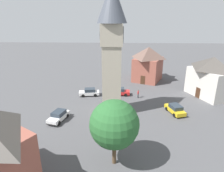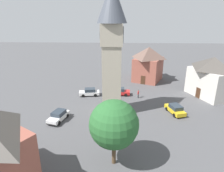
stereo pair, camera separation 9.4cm
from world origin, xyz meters
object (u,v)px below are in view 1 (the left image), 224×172
car_blue_kerb (59,116)px  pedestrian (138,93)px  car_red_corner (175,109)px  tree (114,124)px  building_terrace_right (211,77)px  building_corner_back (148,64)px  car_silver_kerb (89,92)px  car_white_side (120,91)px  clock_tower (112,40)px

car_blue_kerb → pedestrian: size_ratio=2.61×
car_red_corner → tree: tree is taller
car_red_corner → pedestrian: pedestrian is taller
pedestrian → tree: size_ratio=0.23×
car_red_corner → building_terrace_right: building_terrace_right is taller
car_blue_kerb → pedestrian: 16.35m
pedestrian → building_terrace_right: bearing=96.7°
tree → building_corner_back: size_ratio=0.78×
car_blue_kerb → pedestrian: (-9.85, 13.05, 0.25)m
car_silver_kerb → building_terrace_right: (-1.07, 24.40, 3.36)m
car_white_side → building_corner_back: building_corner_back is taller
car_red_corner → tree: size_ratio=0.60×
car_blue_kerb → car_white_side: bearing=140.1°
clock_tower → car_blue_kerb: 14.22m
car_red_corner → car_white_side: 12.19m
car_white_side → building_terrace_right: (-0.39, 18.19, 3.36)m
car_silver_kerb → tree: size_ratio=0.59×
clock_tower → building_terrace_right: 22.44m
clock_tower → building_terrace_right: bearing=112.9°
pedestrian → tree: (18.83, -4.05, 3.80)m
car_silver_kerb → car_white_side: bearing=96.3°
car_white_side → clock_tower: bearing=-8.7°
car_white_side → tree: 20.54m
building_terrace_right → building_corner_back: (-10.19, -11.24, 0.23)m
car_silver_kerb → tree: bearing=16.8°
car_blue_kerb → pedestrian: pedestrian is taller
car_white_side → car_silver_kerb: bearing=-83.7°
car_blue_kerb → tree: tree is taller
pedestrian → building_corner_back: building_corner_back is taller
building_terrace_right → car_silver_kerb: bearing=-87.5°
clock_tower → building_terrace_right: (-8.19, 19.37, -7.82)m
car_blue_kerb → building_corner_back: building_corner_back is taller
clock_tower → building_corner_back: (-18.38, 8.13, -7.59)m
car_silver_kerb → clock_tower: bearing=35.2°
building_corner_back → building_terrace_right: bearing=47.8°
car_blue_kerb → car_red_corner: bearing=100.2°
tree → car_silver_kerb: bearing=-163.2°
tree → building_corner_back: (-30.71, 7.28, -0.47)m
clock_tower → car_red_corner: 15.37m
car_silver_kerb → pedestrian: pedestrian is taller
tree → building_terrace_right: 27.65m
building_terrace_right → pedestrian: bearing=-83.3°
clock_tower → car_blue_kerb: size_ratio=4.63×
tree → car_red_corner: bearing=141.8°
tree → building_terrace_right: building_terrace_right is taller
clock_tower → pedestrian: 13.63m
clock_tower → car_red_corner: (-0.02, 10.56, -11.17)m
building_corner_back → car_silver_kerb: bearing=-49.4°
car_blue_kerb → building_corner_back: size_ratio=0.46×
car_silver_kerb → building_terrace_right: building_terrace_right is taller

